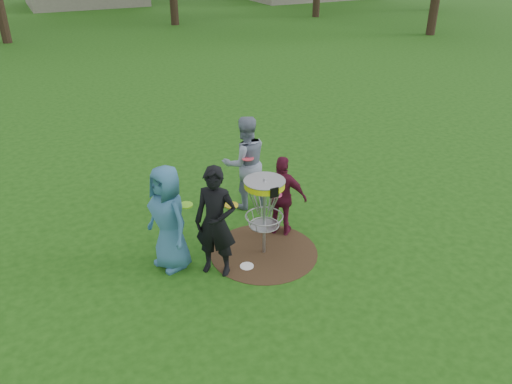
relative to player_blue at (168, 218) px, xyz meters
name	(u,v)px	position (x,y,z in m)	size (l,w,h in m)	color
ground	(264,252)	(1.48, -0.35, -0.87)	(100.00, 100.00, 0.00)	#19470F
dirt_patch	(264,252)	(1.48, -0.35, -0.86)	(1.80, 1.80, 0.01)	#47331E
player_blue	(168,218)	(0.00, 0.00, 0.00)	(0.85, 0.55, 1.73)	#34688F
player_black	(216,222)	(0.59, -0.48, 0.03)	(0.65, 0.43, 1.79)	black
player_grey	(245,163)	(1.90, 1.27, 0.05)	(0.89, 0.69, 1.83)	gray
player_maroon	(282,196)	(2.04, 0.06, -0.13)	(0.86, 0.36, 1.47)	#57142A
disc_on_grass	(247,266)	(1.05, -0.59, -0.86)	(0.22, 0.22, 0.02)	white
disc_golf_basket	(264,199)	(1.48, -0.35, 0.15)	(0.66, 0.67, 1.38)	#9EA0A5
held_discs	(236,189)	(1.20, 0.10, 0.18)	(1.78, 1.66, 0.24)	#7CE919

